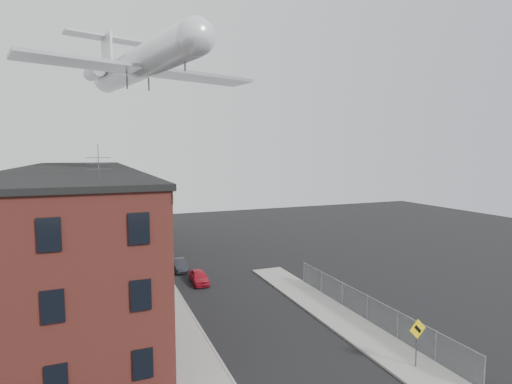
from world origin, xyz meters
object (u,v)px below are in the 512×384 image
at_px(street_tree, 145,228).
at_px(car_near, 199,277).
at_px(warning_sign, 417,335).
at_px(airplane, 139,64).
at_px(car_mid, 179,265).
at_px(car_far, 164,249).
at_px(utility_pole, 154,234).

relative_size(street_tree, car_near, 1.48).
xyz_separation_m(warning_sign, airplane, (-11.00, 28.84, 19.17)).
bearing_deg(airplane, warning_sign, -69.12).
bearing_deg(warning_sign, car_mid, 109.92).
xyz_separation_m(street_tree, car_far, (2.22, 1.28, -2.90)).
xyz_separation_m(warning_sign, car_far, (-8.65, 30.23, -1.33)).
distance_m(warning_sign, airplane, 36.33).
xyz_separation_m(utility_pole, car_mid, (2.88, 3.93, -4.08)).
bearing_deg(car_near, street_tree, 110.71).
relative_size(car_far, airplane, 0.14).
distance_m(warning_sign, street_tree, 30.96).
bearing_deg(airplane, car_near, -70.86).
bearing_deg(utility_pole, warning_sign, -59.52).
distance_m(car_near, airplane, 23.22).
relative_size(warning_sign, utility_pole, 0.31).
xyz_separation_m(car_mid, car_far, (-0.33, 7.27, -0.04)).
bearing_deg(car_mid, car_near, -80.55).
distance_m(car_mid, airplane, 21.46).
bearing_deg(car_far, car_mid, -94.86).
height_order(utility_pole, car_mid, utility_pole).
height_order(utility_pole, car_far, utility_pole).
relative_size(utility_pole, car_far, 2.38).
height_order(warning_sign, car_mid, warning_sign).
xyz_separation_m(utility_pole, street_tree, (0.33, 9.92, -1.22)).
distance_m(car_near, car_far, 11.83).
distance_m(utility_pole, airplane, 19.09).
height_order(warning_sign, car_near, warning_sign).
bearing_deg(car_far, street_tree, -157.60).
bearing_deg(utility_pole, car_near, -8.48).
height_order(utility_pole, airplane, airplane).
bearing_deg(airplane, car_mid, -65.48).
height_order(car_mid, airplane, airplane).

